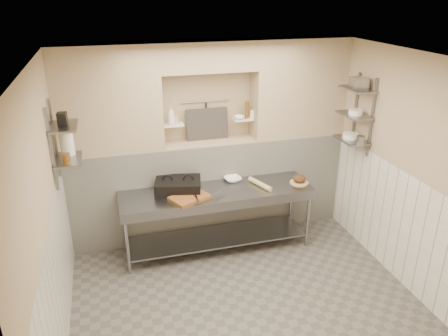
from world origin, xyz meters
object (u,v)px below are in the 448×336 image
object	(u,v)px
rolling_pin	(260,184)
bread_loaf	(299,179)
prep_table	(217,208)
panini_press	(178,186)
bowl_alcove	(239,118)
jug_left	(67,142)
mixing_bowl	(233,179)
cutting_board	(190,198)
bottle_soap	(171,116)

from	to	relation	value
rolling_pin	bread_loaf	size ratio (longest dim) A/B	2.45
prep_table	panini_press	bearing A→B (deg)	163.67
bread_loaf	bowl_alcove	xyz separation A→B (m)	(-0.70, 0.60, 0.77)
rolling_pin	jug_left	size ratio (longest dim) A/B	1.41
panini_press	mixing_bowl	xyz separation A→B (m)	(0.80, 0.11, -0.05)
bread_loaf	jug_left	distance (m)	3.08
panini_press	cutting_board	distance (m)	0.30
bottle_soap	jug_left	xyz separation A→B (m)	(-1.31, -0.53, -0.07)
prep_table	rolling_pin	xyz separation A→B (m)	(0.61, -0.00, 0.29)
jug_left	bread_loaf	bearing A→B (deg)	-1.14
panini_press	bottle_soap	distance (m)	0.94
bottle_soap	jug_left	size ratio (longest dim) A/B	0.82
bread_loaf	jug_left	size ratio (longest dim) A/B	0.57
rolling_pin	jug_left	bearing A→B (deg)	179.81
bowl_alcove	prep_table	bearing A→B (deg)	-131.18
rolling_pin	bottle_soap	bearing A→B (deg)	153.73
mixing_bowl	bottle_soap	world-z (taller)	bottle_soap
mixing_bowl	bowl_alcove	xyz separation A→B (m)	(0.18, 0.28, 0.81)
panini_press	bread_loaf	xyz separation A→B (m)	(1.67, -0.20, -0.01)
cutting_board	rolling_pin	distance (m)	1.02
bread_loaf	mixing_bowl	bearing A→B (deg)	160.50
prep_table	rolling_pin	world-z (taller)	rolling_pin
prep_table	bottle_soap	distance (m)	1.40
rolling_pin	bowl_alcove	distance (m)	0.98
bread_loaf	bottle_soap	distance (m)	1.97
mixing_bowl	bowl_alcove	bearing A→B (deg)	58.33
prep_table	cutting_board	world-z (taller)	cutting_board
cutting_board	mixing_bowl	size ratio (longest dim) A/B	1.99
mixing_bowl	bowl_alcove	distance (m)	0.87
bread_loaf	bottle_soap	world-z (taller)	bottle_soap
mixing_bowl	bowl_alcove	world-z (taller)	bowl_alcove
prep_table	bottle_soap	xyz separation A→B (m)	(-0.49, 0.54, 1.20)
panini_press	mixing_bowl	distance (m)	0.81
prep_table	bread_loaf	distance (m)	1.22
prep_table	rolling_pin	distance (m)	0.68
bread_loaf	bowl_alcove	world-z (taller)	bowl_alcove
cutting_board	bottle_soap	bearing A→B (deg)	97.37
prep_table	panini_press	xyz separation A→B (m)	(-0.50, 0.15, 0.34)
rolling_pin	bottle_soap	distance (m)	1.52
prep_table	panini_press	world-z (taller)	panini_press
rolling_pin	bottle_soap	size ratio (longest dim) A/B	1.72
cutting_board	bottle_soap	distance (m)	1.14
bowl_alcove	jug_left	distance (m)	2.34
cutting_board	bread_loaf	xyz separation A→B (m)	(1.58, 0.08, 0.05)
bottle_soap	jug_left	world-z (taller)	bottle_soap
bowl_alcove	mixing_bowl	bearing A→B (deg)	-121.67
rolling_pin	mixing_bowl	bearing A→B (deg)	140.33
prep_table	bottle_soap	bearing A→B (deg)	132.13
cutting_board	bread_loaf	bearing A→B (deg)	2.86
mixing_bowl	bottle_soap	size ratio (longest dim) A/B	0.94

